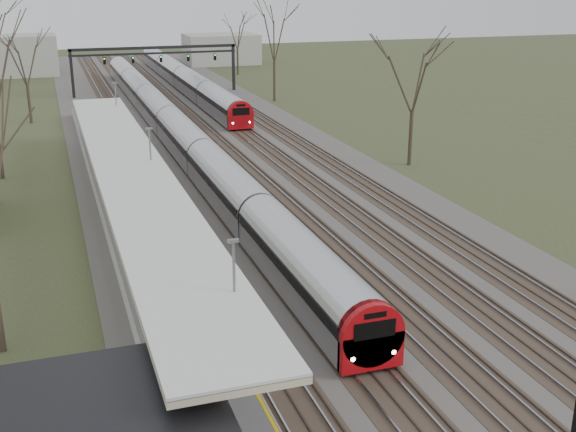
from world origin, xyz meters
name	(u,v)px	position (x,y,z in m)	size (l,w,h in m)	color
track_bed	(207,143)	(0.26, 55.00, 0.06)	(24.00, 160.00, 0.22)	#474442
platform	(126,203)	(-9.05, 37.50, 0.50)	(3.50, 69.00, 1.00)	#9E9B93
canopy	(130,168)	(-9.05, 32.99, 3.93)	(4.10, 50.00, 3.11)	slate
signal_gantry	(155,56)	(0.29, 84.99, 4.91)	(21.00, 0.59, 6.08)	black
tree_east_far	(414,74)	(14.00, 42.00, 7.29)	(5.00, 5.00, 10.30)	#2D231C
train_near	(170,123)	(-2.50, 58.29, 1.48)	(2.62, 90.21, 3.05)	#B3B5BE
train_far	(184,78)	(4.50, 88.71, 1.48)	(2.62, 60.21, 3.05)	#B3B5BE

